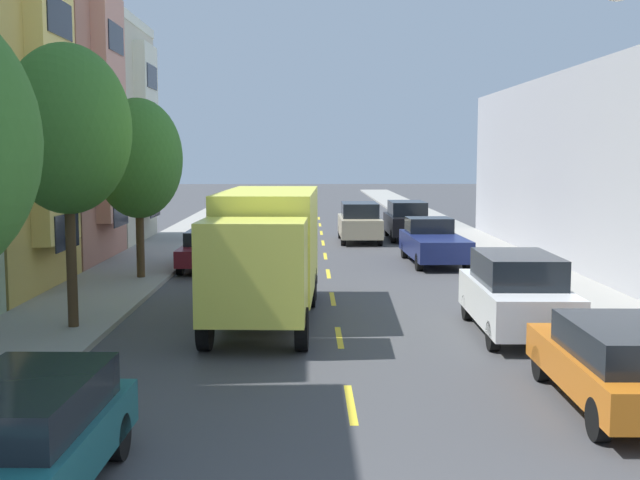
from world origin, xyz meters
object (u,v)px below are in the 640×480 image
at_px(street_tree_second, 67,130).
at_px(parked_pickup_navy, 433,242).
at_px(parked_hatchback_silver, 254,208).
at_px(parked_sedan_burgundy, 208,249).
at_px(parked_pickup_charcoal, 234,223).
at_px(parked_wagon_red, 260,202).
at_px(parked_wagon_teal, 18,442).
at_px(delivery_box_truck, 267,247).
at_px(parked_wagon_orange, 618,363).
at_px(parked_suv_white, 516,293).
at_px(moving_champagne_sedan, 359,222).
at_px(street_tree_third, 138,159).
at_px(parked_suv_black, 407,220).

bearing_deg(street_tree_second, parked_pickup_navy, 48.62).
height_order(parked_hatchback_silver, parked_pickup_navy, parked_pickup_navy).
relative_size(parked_sedan_burgundy, parked_pickup_charcoal, 0.85).
bearing_deg(parked_wagon_red, parked_wagon_teal, -89.99).
bearing_deg(delivery_box_truck, parked_wagon_red, 93.70).
bearing_deg(parked_hatchback_silver, parked_sedan_burgundy, -90.46).
height_order(parked_sedan_burgundy, parked_wagon_teal, parked_wagon_teal).
bearing_deg(parked_wagon_orange, parked_suv_white, 92.32).
height_order(parked_sedan_burgundy, parked_pickup_navy, parked_pickup_navy).
height_order(delivery_box_truck, parked_hatchback_silver, delivery_box_truck).
relative_size(parked_pickup_navy, parked_wagon_red, 1.14).
xyz_separation_m(street_tree_second, parked_wagon_teal, (2.16, -9.56, -4.05)).
relative_size(street_tree_second, moving_champagne_sedan, 1.40).
bearing_deg(parked_pickup_navy, parked_wagon_teal, -111.36).
bearing_deg(delivery_box_truck, street_tree_third, 126.41).
distance_m(parked_wagon_red, parked_wagon_orange, 46.48).
distance_m(parked_sedan_burgundy, parked_pickup_navy, 8.79).
xyz_separation_m(parked_sedan_burgundy, parked_suv_black, (8.75, 10.27, 0.24)).
height_order(street_tree_second, parked_pickup_navy, street_tree_second).
xyz_separation_m(street_tree_third, moving_champagne_sedan, (8.20, 12.06, -3.15)).
height_order(parked_pickup_charcoal, parked_wagon_red, parked_pickup_charcoal).
distance_m(parked_pickup_charcoal, parked_wagon_red, 18.58).
bearing_deg(parked_wagon_red, parked_pickup_charcoal, -90.66).
bearing_deg(parked_wagon_orange, street_tree_second, 151.03).
distance_m(delivery_box_truck, moving_champagne_sedan, 18.69).
bearing_deg(parked_sedan_burgundy, street_tree_third, -123.77).
bearing_deg(parked_wagon_teal, delivery_box_truck, 77.53).
relative_size(delivery_box_truck, parked_pickup_charcoal, 1.56).
xyz_separation_m(parked_suv_black, parked_pickup_navy, (-0.07, -8.89, -0.16)).
height_order(parked_pickup_charcoal, parked_suv_white, parked_suv_white).
bearing_deg(moving_champagne_sedan, street_tree_third, -124.20).
xyz_separation_m(parked_pickup_navy, parked_wagon_orange, (0.25, -18.05, -0.02)).
relative_size(parked_wagon_red, parked_wagon_teal, 0.99).
relative_size(street_tree_second, delivery_box_truck, 0.81).
relative_size(street_tree_third, parked_pickup_charcoal, 1.13).
xyz_separation_m(parked_wagon_teal, moving_champagne_sedan, (6.04, 29.41, 0.18)).
xyz_separation_m(street_tree_third, parked_suv_black, (10.68, 13.15, -3.15)).
relative_size(delivery_box_truck, parked_hatchback_silver, 2.05).
xyz_separation_m(parked_pickup_charcoal, parked_wagon_red, (0.21, 18.58, -0.02)).
xyz_separation_m(parked_suv_white, parked_wagon_teal, (-8.47, -9.19, -0.18)).
relative_size(delivery_box_truck, parked_wagon_orange, 1.75).
relative_size(street_tree_third, parked_hatchback_silver, 1.49).
xyz_separation_m(parked_suv_white, parked_hatchback_silver, (-8.51, 34.04, -0.23)).
xyz_separation_m(parked_suv_black, parked_wagon_orange, (0.18, -26.94, -0.18)).
relative_size(parked_sedan_burgundy, parked_wagon_red, 0.96).
xyz_separation_m(parked_hatchback_silver, moving_champagne_sedan, (6.09, -13.83, 0.23)).
bearing_deg(parked_pickup_charcoal, delivery_box_truck, -82.20).
height_order(parked_sedan_burgundy, parked_wagon_red, parked_wagon_red).
bearing_deg(parked_wagon_red, parked_suv_black, -65.50).
height_order(parked_wagon_orange, moving_champagne_sedan, moving_champagne_sedan).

